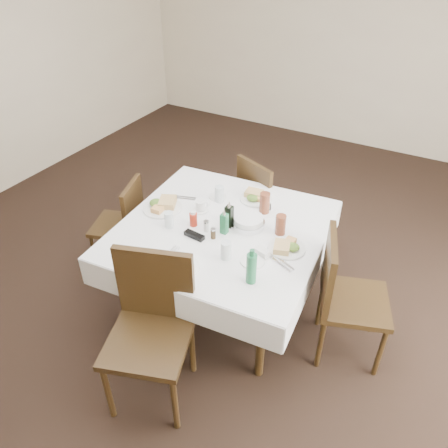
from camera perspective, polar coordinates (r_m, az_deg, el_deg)
name	(u,v)px	position (r m, az deg, el deg)	size (l,w,h in m)	color
ground_plane	(218,288)	(3.81, -0.83, -8.35)	(7.00, 7.00, 0.00)	black
room_shell	(215,92)	(2.91, -1.12, 16.84)	(6.04, 7.04, 2.80)	beige
dining_table	(222,235)	(3.25, -0.25, -1.46)	(1.57, 1.57, 0.76)	black
chair_north	(262,198)	(4.02, 4.95, 3.42)	(0.56, 0.56, 0.91)	black
chair_south	(152,319)	(2.79, -9.39, -12.19)	(0.62, 0.62, 1.04)	black
chair_east	(342,291)	(3.09, 15.18, -8.48)	(0.58, 0.58, 0.97)	black
chair_west	(124,220)	(3.88, -12.89, 0.57)	(0.50, 0.50, 0.84)	black
meal_north	(255,197)	(3.52, 4.10, 3.54)	(0.26, 0.26, 0.06)	white
meal_south	(181,266)	(2.84, -5.67, -5.45)	(0.26, 0.26, 0.06)	white
meal_east	(287,247)	(3.01, 8.17, -2.98)	(0.26, 0.26, 0.06)	white
meal_west	(162,205)	(3.43, -8.04, 2.42)	(0.30, 0.30, 0.07)	white
side_plate_a	(218,197)	(3.54, -0.84, 3.56)	(0.14, 0.14, 0.01)	white
side_plate_b	(252,261)	(2.90, 3.74, -4.85)	(0.17, 0.17, 0.01)	white
water_n	(219,194)	(3.47, -0.62, 3.95)	(0.07, 0.07, 0.13)	silver
water_s	(226,250)	(2.88, 0.26, -3.46)	(0.07, 0.07, 0.13)	silver
water_e	(280,224)	(3.15, 7.31, 0.03)	(0.07, 0.07, 0.13)	silver
water_w	(169,220)	(3.20, -7.20, 0.57)	(0.07, 0.07, 0.12)	silver
iced_tea_a	(265,203)	(3.34, 5.33, 2.76)	(0.08, 0.08, 0.17)	brown
iced_tea_b	(281,225)	(3.12, 7.41, -0.09)	(0.07, 0.07, 0.15)	brown
bread_basket	(248,222)	(3.20, 3.21, 0.26)	(0.24, 0.24, 0.08)	silver
oil_cruet_dark	(229,216)	(3.16, 0.67, 1.11)	(0.05, 0.05, 0.22)	black
oil_cruet_green	(224,223)	(3.10, 0.03, 0.16)	(0.05, 0.05, 0.20)	#1E6B3F
ketchup_bottle	(193,219)	(3.20, -4.03, 0.68)	(0.06, 0.06, 0.12)	#B32612
salt_shaker	(206,226)	(3.14, -2.33, -0.26)	(0.04, 0.04, 0.09)	white
pepper_shaker	(213,233)	(3.07, -1.43, -1.23)	(0.04, 0.04, 0.08)	#3C2B17
coffee_mug	(201,206)	(3.37, -3.06, 2.33)	(0.12, 0.12, 0.09)	white
sunglasses	(194,235)	(3.10, -3.90, -1.49)	(0.16, 0.06, 0.03)	black
green_bottle	(251,268)	(2.68, 3.60, -5.74)	(0.07, 0.07, 0.25)	#1E6B3F
sugar_caddy	(262,252)	(2.94, 5.00, -3.69)	(0.11, 0.08, 0.05)	white
cutlery_n	(268,204)	(3.47, 5.82, 2.60)	(0.11, 0.18, 0.01)	silver
cutlery_s	(170,254)	(2.97, -7.09, -3.94)	(0.05, 0.19, 0.01)	silver
cutlery_e	(281,263)	(2.90, 7.51, -5.05)	(0.20, 0.13, 0.01)	silver
cutlery_w	(185,198)	(3.54, -5.08, 3.40)	(0.18, 0.09, 0.01)	silver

